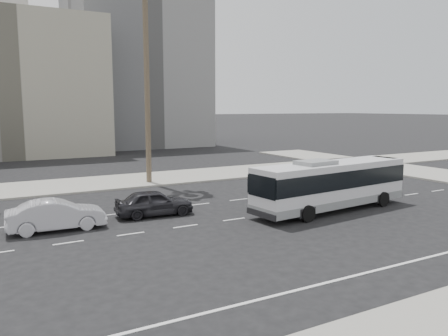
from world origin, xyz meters
TOP-DOWN VIEW (x-y plane):
  - ground at (0.00, 0.00)m, footprint 700.00×700.00m
  - sidewalk_north at (0.00, 15.50)m, footprint 120.00×7.00m
  - midrise_beige_west at (-12.00, 45.00)m, footprint 24.00×18.00m
  - midrise_gray_center at (8.00, 52.00)m, footprint 20.00×20.00m
  - civic_tower at (-2.00, 250.00)m, footprint 42.00×42.00m
  - highrise_right at (45.00, 230.00)m, footprint 26.00×26.00m
  - highrise_far at (70.00, 260.00)m, footprint 22.00×22.00m
  - city_bus at (3.40, -0.89)m, footprint 11.32×3.62m
  - car_a at (-6.62, 3.09)m, footprint 2.18×4.66m
  - car_b at (-12.12, 2.57)m, footprint 1.93×4.94m

SIDE VIEW (x-z plane):
  - ground at x=0.00m, z-range 0.00..0.00m
  - sidewalk_north at x=0.00m, z-range 0.00..0.15m
  - car_a at x=-6.62m, z-range 0.00..1.54m
  - car_b at x=-12.12m, z-range 0.00..1.60m
  - city_bus at x=3.40m, z-range 0.08..3.28m
  - midrise_beige_west at x=-12.00m, z-range 0.00..18.00m
  - midrise_gray_center at x=8.00m, z-range 0.00..26.00m
  - highrise_far at x=70.00m, z-range 0.00..60.00m
  - highrise_right at x=45.00m, z-range 0.00..70.00m
  - civic_tower at x=-2.00m, z-range -25.67..103.33m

